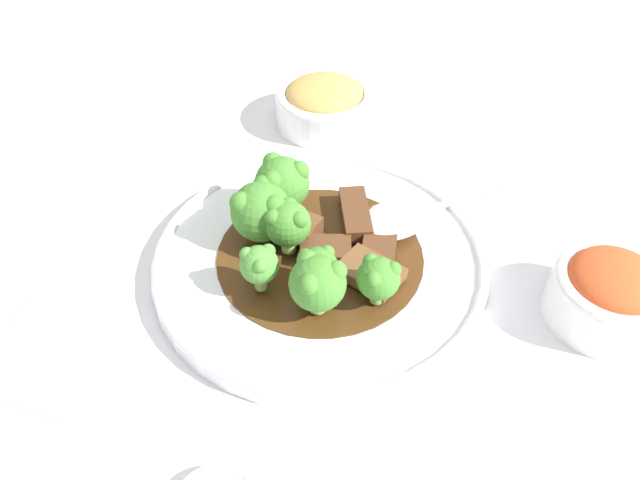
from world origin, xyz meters
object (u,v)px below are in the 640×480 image
(beef_strip_1, at_px, (324,252))
(beef_strip_3, at_px, (380,239))
(beef_strip_4, at_px, (355,214))
(main_plate, at_px, (320,259))
(broccoli_floret_2, at_px, (261,210))
(broccoli_floret_3, at_px, (378,278))
(side_bowl_kimchi, at_px, (610,292))
(beef_strip_0, at_px, (370,272))
(broccoli_floret_6, at_px, (318,282))
(side_bowl_appetizer, at_px, (325,103))
(broccoli_floret_5, at_px, (288,223))
(broccoli_floret_0, at_px, (282,183))
(broccoli_floret_1, at_px, (318,266))
(broccoli_floret_4, at_px, (259,264))
(beef_strip_2, at_px, (295,223))
(serving_spoon, at_px, (405,216))

(beef_strip_1, xyz_separation_m, beef_strip_3, (-0.04, 0.04, -0.00))
(beef_strip_3, height_order, beef_strip_4, beef_strip_4)
(main_plate, height_order, broccoli_floret_2, broccoli_floret_2)
(broccoli_floret_3, height_order, side_bowl_kimchi, broccoli_floret_3)
(beef_strip_0, xyz_separation_m, beef_strip_3, (-0.04, -0.01, -0.00))
(beef_strip_1, bearing_deg, side_bowl_kimchi, 105.47)
(broccoli_floret_6, xyz_separation_m, side_bowl_appetizer, (-0.27, -0.13, -0.02))
(broccoli_floret_2, height_order, broccoli_floret_5, broccoli_floret_2)
(beef_strip_4, height_order, broccoli_floret_6, broccoli_floret_6)
(beef_strip_4, relative_size, broccoli_floret_0, 1.17)
(broccoli_floret_1, height_order, broccoli_floret_4, broccoli_floret_4)
(beef_strip_4, bearing_deg, broccoli_floret_5, -28.51)
(beef_strip_3, bearing_deg, broccoli_floret_0, -88.99)
(broccoli_floret_2, height_order, side_bowl_kimchi, broccoli_floret_2)
(beef_strip_0, bearing_deg, beef_strip_1, -93.82)
(beef_strip_2, bearing_deg, broccoli_floret_1, 44.15)
(beef_strip_1, relative_size, beef_strip_4, 0.78)
(broccoli_floret_5, xyz_separation_m, side_bowl_kimchi, (-0.07, 0.26, -0.02))
(main_plate, bearing_deg, broccoli_floret_2, -84.48)
(beef_strip_1, bearing_deg, main_plate, -121.27)
(broccoli_floret_0, bearing_deg, broccoli_floret_6, 43.17)
(beef_strip_0, height_order, broccoli_floret_4, broccoli_floret_4)
(broccoli_floret_0, bearing_deg, side_bowl_appetizer, -164.66)
(beef_strip_4, height_order, broccoli_floret_4, broccoli_floret_4)
(broccoli_floret_1, relative_size, broccoli_floret_2, 0.74)
(beef_strip_2, distance_m, side_bowl_kimchi, 0.27)
(side_bowl_appetizer, bearing_deg, broccoli_floret_2, 12.93)
(beef_strip_4, bearing_deg, main_plate, -9.12)
(beef_strip_2, distance_m, beef_strip_3, 0.08)
(beef_strip_4, bearing_deg, broccoli_floret_4, -16.07)
(broccoli_floret_4, bearing_deg, main_plate, 158.03)
(beef_strip_1, distance_m, broccoli_floret_2, 0.07)
(beef_strip_1, xyz_separation_m, broccoli_floret_2, (0.00, -0.06, 0.03))
(beef_strip_3, xyz_separation_m, broccoli_floret_6, (0.09, -0.01, 0.03))
(beef_strip_0, bearing_deg, beef_strip_2, -104.38)
(broccoli_floret_5, bearing_deg, beef_strip_1, 101.45)
(beef_strip_2, distance_m, side_bowl_appetizer, 0.21)
(beef_strip_2, bearing_deg, serving_spoon, 124.26)
(beef_strip_1, xyz_separation_m, broccoli_floret_1, (0.03, 0.01, 0.02))
(broccoli_floret_0, bearing_deg, broccoli_floret_5, 35.59)
(broccoli_floret_5, bearing_deg, side_bowl_appetizer, -160.18)
(main_plate, distance_m, side_bowl_kimchi, 0.24)
(beef_strip_3, bearing_deg, side_bowl_appetizer, -139.88)
(beef_strip_0, xyz_separation_m, serving_spoon, (-0.08, -0.00, 0.00))
(main_plate, bearing_deg, serving_spoon, 145.19)
(broccoli_floret_0, distance_m, broccoli_floret_5, 0.05)
(broccoli_floret_1, bearing_deg, beef_strip_1, -160.42)
(broccoli_floret_3, height_order, broccoli_floret_6, broccoli_floret_6)
(beef_strip_4, bearing_deg, serving_spoon, 114.38)
(beef_strip_4, xyz_separation_m, broccoli_floret_3, (0.08, 0.06, 0.02))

